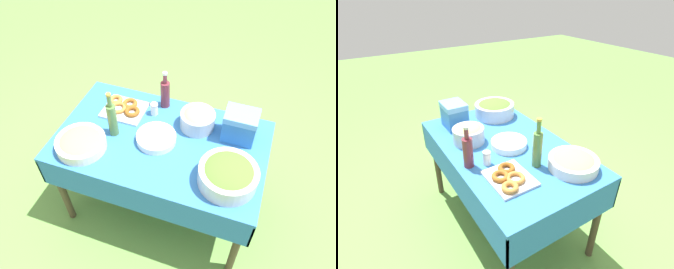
% 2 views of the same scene
% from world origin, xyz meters
% --- Properties ---
extents(ground_plane, '(14.00, 14.00, 0.00)m').
position_xyz_m(ground_plane, '(0.00, 0.00, 0.00)').
color(ground_plane, '#609342').
extents(picnic_table, '(1.36, 0.82, 0.75)m').
position_xyz_m(picnic_table, '(0.00, 0.00, 0.64)').
color(picnic_table, '#2D6BB2').
rests_on(picnic_table, ground_plane).
extents(salad_bowl, '(0.34, 0.34, 0.13)m').
position_xyz_m(salad_bowl, '(-0.47, 0.18, 0.82)').
color(salad_bowl, silver).
rests_on(salad_bowl, picnic_table).
extents(pasta_bowl, '(0.23, 0.23, 0.13)m').
position_xyz_m(pasta_bowl, '(-0.19, -0.20, 0.82)').
color(pasta_bowl, '#B2B7BC').
rests_on(pasta_bowl, picnic_table).
extents(donut_platter, '(0.29, 0.24, 0.05)m').
position_xyz_m(donut_platter, '(0.34, -0.19, 0.77)').
color(donut_platter, silver).
rests_on(donut_platter, picnic_table).
extents(plate_stack, '(0.26, 0.26, 0.05)m').
position_xyz_m(plate_stack, '(0.03, 0.02, 0.77)').
color(plate_stack, white).
rests_on(plate_stack, picnic_table).
extents(olive_oil_bottle, '(0.06, 0.06, 0.33)m').
position_xyz_m(olive_oil_bottle, '(0.31, 0.04, 0.88)').
color(olive_oil_bottle, '#4C7238').
rests_on(olive_oil_bottle, picnic_table).
extents(wine_bottle, '(0.07, 0.07, 0.29)m').
position_xyz_m(wine_bottle, '(0.09, -0.33, 0.86)').
color(wine_bottle, maroon).
rests_on(wine_bottle, picnic_table).
extents(bread_bowl, '(0.32, 0.32, 0.09)m').
position_xyz_m(bread_bowl, '(0.45, 0.23, 0.79)').
color(bread_bowl, silver).
rests_on(bread_bowl, picnic_table).
extents(cooler_box, '(0.21, 0.17, 0.21)m').
position_xyz_m(cooler_box, '(-0.46, -0.19, 0.85)').
color(cooler_box, '#3372B7').
rests_on(cooler_box, picnic_table).
extents(salt_shaker, '(0.05, 0.05, 0.09)m').
position_xyz_m(salt_shaker, '(0.13, -0.22, 0.79)').
color(salt_shaker, white).
rests_on(salt_shaker, picnic_table).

